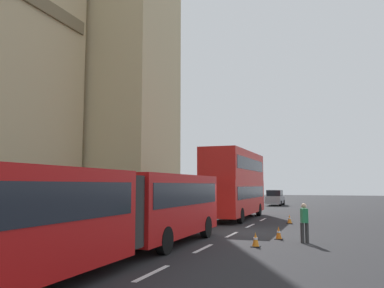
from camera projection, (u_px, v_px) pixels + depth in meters
ground_plane at (236, 233)px, 20.63m from camera, size 160.00×160.00×0.00m
lane_centre_marking at (219, 241)px, 17.57m from camera, size 25.20×0.16×0.01m
articulated_bus at (108, 208)px, 12.74m from camera, size 16.54×2.54×2.90m
double_decker_bus at (235, 182)px, 29.18m from camera, size 10.19×2.54×4.90m
sedan_lead at (275, 198)px, 48.04m from camera, size 4.40×1.86×1.85m
traffic_cone_west at (256, 240)px, 15.87m from camera, size 0.36×0.36×0.58m
traffic_cone_middle at (279, 233)px, 18.09m from camera, size 0.36×0.36×0.58m
traffic_cone_east at (290, 219)px, 25.40m from camera, size 0.36×0.36×0.58m
pedestrian_near_cones at (304, 221)px, 16.98m from camera, size 0.46×0.36×1.69m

